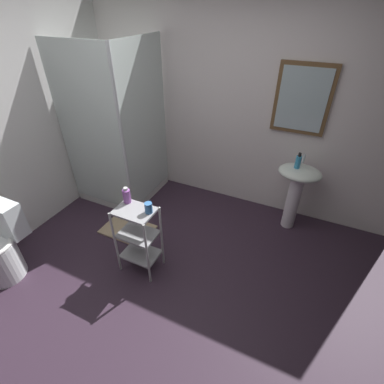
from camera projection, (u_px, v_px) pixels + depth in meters
name	position (u px, v px, depth m)	size (l,w,h in m)	color
ground_plane	(158.00, 293.00, 2.66)	(4.20, 4.20, 0.02)	#332332
wall_back	(231.00, 106.00, 3.32)	(4.20, 0.14, 2.50)	white
shower_stall	(123.00, 166.00, 3.73)	(0.92, 0.92, 2.00)	white
pedestal_sink	(297.00, 185.00, 3.13)	(0.46, 0.37, 0.81)	white
sink_faucet	(304.00, 159.00, 3.06)	(0.03, 0.03, 0.10)	silver
toilet	(1.00, 249.00, 2.69)	(0.37, 0.49, 0.76)	white
storage_cart	(138.00, 235.00, 2.67)	(0.38, 0.28, 0.74)	silver
hand_soap_bottle	(298.00, 162.00, 2.95)	(0.06, 0.06, 0.17)	#389ED1
conditioner_bottle_purple	(127.00, 196.00, 2.56)	(0.07, 0.07, 0.16)	#8D4C9F
rinse_cup	(148.00, 208.00, 2.45)	(0.07, 0.07, 0.10)	#3870B2
bath_mat	(128.00, 229.00, 3.37)	(0.60, 0.40, 0.02)	tan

